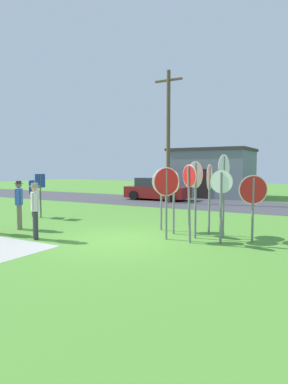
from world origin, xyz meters
name	(u,v)px	position (x,y,z in m)	size (l,w,h in m)	color
ground_plane	(118,241)	(0.00, 0.00, 0.00)	(80.00, 80.00, 0.00)	#518E33
street_asphalt	(225,205)	(0.00, 11.30, 0.00)	(60.00, 6.40, 0.01)	#424247
building_background	(212,173)	(-2.55, 16.67, 1.82)	(5.84, 4.75, 3.63)	slate
utility_pole	(168,134)	(-3.43, 10.68, 4.25)	(1.80, 0.24, 8.13)	brown
parked_car_on_street	(156,190)	(-4.97, 12.06, 0.69)	(4.33, 2.08, 1.51)	maroon
stop_sign_far_back	(221,194)	(2.79, 1.20, 1.43)	(0.67, 0.11, 2.13)	slate
stop_sign_leaning_left	(209,186)	(2.05, 2.34, 1.61)	(0.12, 0.87, 2.33)	slate
stop_sign_nearest	(174,191)	(1.00, 1.84, 1.43)	(0.58, 0.45, 2.10)	slate
stop_sign_center_cluster	(189,191)	(1.95, 0.84, 1.54)	(0.57, 0.38, 2.30)	slate
stop_sign_rear_right	(161,189)	(0.34, 2.24, 1.46)	(0.34, 0.76, 2.14)	slate
stop_sign_tallest	(224,180)	(2.61, 2.04, 1.82)	(0.12, 0.86, 2.62)	slate
stop_sign_rear_left	(166,190)	(1.15, 0.96, 1.53)	(0.52, 0.74, 2.22)	slate
stop_sign_low_front	(196,185)	(1.87, 1.55, 1.67)	(0.18, 0.83, 2.41)	slate
stop_sign_leaning_right	(253,197)	(3.54, 1.89, 1.36)	(0.74, 0.47, 1.99)	slate
person_in_teal	(19,202)	(-4.15, -0.11, 0.98)	(0.41, 0.45, 1.74)	#7A6B56
person_in_blue	(35,207)	(-2.35, -1.02, 0.98)	(0.48, 0.39, 1.74)	#2D2D33
info_panel_leftmost	(32,192)	(-6.13, 2.25, 1.13)	(0.29, 0.55, 1.64)	#4C4C51
info_panel_middle	(40,188)	(-5.55, 2.20, 1.33)	(0.07, 0.60, 1.93)	#4C4C51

